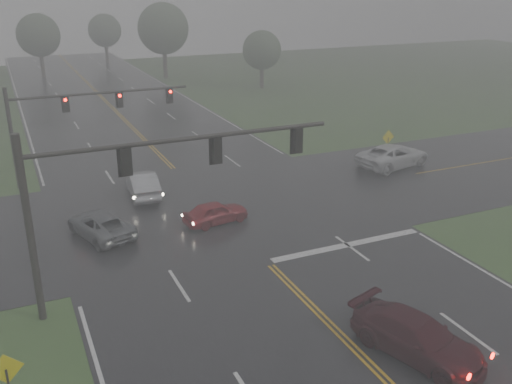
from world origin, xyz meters
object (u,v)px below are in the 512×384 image
car_grey (102,236)px  pickup_white (392,166)px  sedan_maroon (415,355)px  sedan_red (216,223)px  signal_gantry_far (69,114)px  signal_gantry_near (129,180)px  sedan_silver (143,196)px

car_grey → pickup_white: (21.24, 3.44, 0.00)m
sedan_maroon → car_grey: 17.12m
sedan_red → signal_gantry_far: signal_gantry_far is taller
sedan_maroon → signal_gantry_near: bearing=117.0°
signal_gantry_far → signal_gantry_near: bearing=-88.9°
sedan_silver → car_grey: 6.05m
sedan_silver → pickup_white: size_ratio=0.81×
sedan_maroon → sedan_silver: size_ratio=1.08×
pickup_white → signal_gantry_far: size_ratio=0.50×
signal_gantry_far → sedan_maroon: bearing=-70.9°
sedan_silver → signal_gantry_near: (-3.08, -11.85, 5.30)m
sedan_silver → car_grey: sedan_silver is taller
pickup_white → signal_gantry_near: (-20.90, -10.29, 5.30)m
car_grey → signal_gantry_near: size_ratio=0.36×
sedan_red → signal_gantry_far: (-6.04, 10.44, 4.57)m
sedan_silver → signal_gantry_near: bearing=79.8°
car_grey → pickup_white: size_ratio=0.80×
signal_gantry_near → sedan_red: bearing=46.2°
sedan_silver → signal_gantry_far: bearing=-49.2°
sedan_maroon → car_grey: size_ratio=1.09×
sedan_silver → pickup_white: pickup_white is taller
sedan_red → signal_gantry_near: size_ratio=0.28×
sedan_maroon → sedan_silver: bearing=85.9°
signal_gantry_near → signal_gantry_far: 16.45m
sedan_maroon → pickup_white: (12.75, 18.31, 0.00)m
sedan_silver → pickup_white: 17.89m
sedan_red → signal_gantry_near: (-5.74, -5.99, 5.30)m
sedan_maroon → pickup_white: size_ratio=0.87×
pickup_white → sedan_silver: bearing=72.9°
signal_gantry_near → signal_gantry_far: (-0.30, 16.43, -0.73)m
signal_gantry_near → signal_gantry_far: signal_gantry_near is taller
pickup_white → signal_gantry_far: signal_gantry_far is taller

